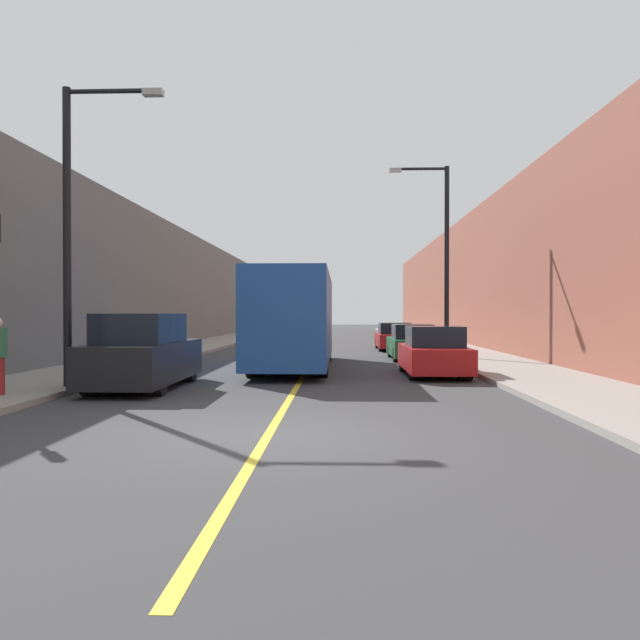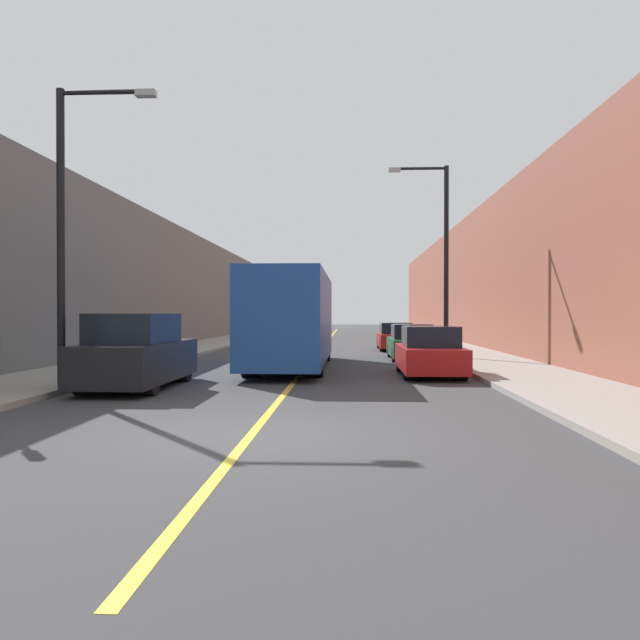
# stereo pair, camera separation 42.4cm
# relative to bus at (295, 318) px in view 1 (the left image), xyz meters

# --- Properties ---
(ground_plane) EXTENTS (200.00, 200.00, 0.00)m
(ground_plane) POSITION_rel_bus_xyz_m (0.47, -12.44, -1.79)
(ground_plane) COLOR #38383A
(sidewalk_left) EXTENTS (3.38, 72.00, 0.14)m
(sidewalk_left) POSITION_rel_bus_xyz_m (-6.58, 17.56, -1.72)
(sidewalk_left) COLOR gray
(sidewalk_left) RESTS_ON ground
(sidewalk_right) EXTENTS (3.38, 72.00, 0.14)m
(sidewalk_right) POSITION_rel_bus_xyz_m (7.52, 17.56, -1.72)
(sidewalk_right) COLOR gray
(sidewalk_right) RESTS_ON ground
(building_row_left) EXTENTS (4.00, 72.00, 7.29)m
(building_row_left) POSITION_rel_bus_xyz_m (-10.27, 17.56, 1.85)
(building_row_left) COLOR #66605B
(building_row_left) RESTS_ON ground
(building_row_right) EXTENTS (4.00, 72.00, 7.92)m
(building_row_right) POSITION_rel_bus_xyz_m (11.21, 17.56, 2.17)
(building_row_right) COLOR brown
(building_row_right) RESTS_ON ground
(road_center_line) EXTENTS (0.16, 72.00, 0.01)m
(road_center_line) POSITION_rel_bus_xyz_m (0.47, 17.56, -1.79)
(road_center_line) COLOR gold
(road_center_line) RESTS_ON ground
(bus) EXTENTS (2.51, 10.63, 3.36)m
(bus) POSITION_rel_bus_xyz_m (0.00, 0.00, 0.00)
(bus) COLOR #1E4793
(bus) RESTS_ON ground
(parked_suv_left) EXTENTS (1.96, 4.97, 1.97)m
(parked_suv_left) POSITION_rel_bus_xyz_m (-3.53, -6.29, -0.88)
(parked_suv_left) COLOR black
(parked_suv_left) RESTS_ON ground
(car_right_near) EXTENTS (1.85, 4.37, 1.57)m
(car_right_near) POSITION_rel_bus_xyz_m (4.59, -2.68, -1.09)
(car_right_near) COLOR maroon
(car_right_near) RESTS_ON ground
(car_right_mid) EXTENTS (1.79, 4.59, 1.51)m
(car_right_mid) POSITION_rel_bus_xyz_m (4.67, 4.15, -1.11)
(car_right_mid) COLOR #145128
(car_right_mid) RESTS_ON ground
(car_right_far) EXTENTS (1.82, 4.80, 1.47)m
(car_right_far) POSITION_rel_bus_xyz_m (4.52, 11.24, -1.12)
(car_right_far) COLOR maroon
(car_right_far) RESTS_ON ground
(street_lamp_left) EXTENTS (2.53, 0.24, 7.46)m
(street_lamp_left) POSITION_rel_bus_xyz_m (-4.97, -7.08, 2.60)
(street_lamp_left) COLOR black
(street_lamp_left) RESTS_ON sidewalk_left
(street_lamp_right) EXTENTS (2.53, 0.24, 8.05)m
(street_lamp_right) POSITION_rel_bus_xyz_m (5.93, 4.09, 2.90)
(street_lamp_right) COLOR black
(street_lamp_right) RESTS_ON sidewalk_right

